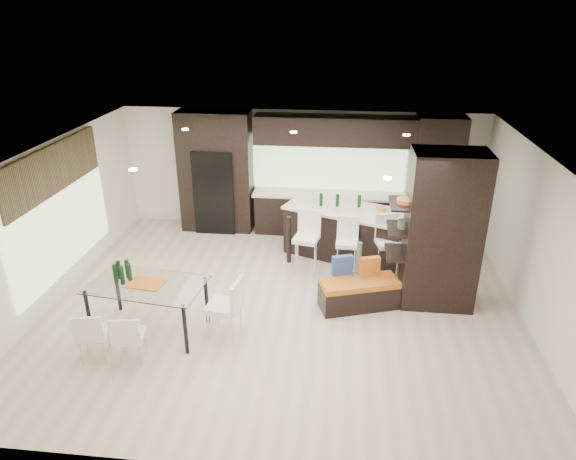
# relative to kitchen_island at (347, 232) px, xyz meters

# --- Properties ---
(ground) EXTENTS (8.00, 8.00, 0.00)m
(ground) POSITION_rel_kitchen_island_xyz_m (-1.05, -2.03, -0.52)
(ground) COLOR beige
(ground) RESTS_ON ground
(back_wall) EXTENTS (8.00, 0.02, 2.70)m
(back_wall) POSITION_rel_kitchen_island_xyz_m (-1.05, 1.47, 0.83)
(back_wall) COLOR white
(back_wall) RESTS_ON ground
(left_wall) EXTENTS (0.02, 7.00, 2.70)m
(left_wall) POSITION_rel_kitchen_island_xyz_m (-5.05, -2.03, 0.83)
(left_wall) COLOR white
(left_wall) RESTS_ON ground
(right_wall) EXTENTS (0.02, 7.00, 2.70)m
(right_wall) POSITION_rel_kitchen_island_xyz_m (2.95, -2.03, 0.83)
(right_wall) COLOR white
(right_wall) RESTS_ON ground
(ceiling) EXTENTS (8.00, 7.00, 0.02)m
(ceiling) POSITION_rel_kitchen_island_xyz_m (-1.05, -2.03, 2.18)
(ceiling) COLOR white
(ceiling) RESTS_ON ground
(window_left) EXTENTS (0.04, 3.20, 1.90)m
(window_left) POSITION_rel_kitchen_island_xyz_m (-5.01, -1.83, 0.83)
(window_left) COLOR #B2D199
(window_left) RESTS_ON left_wall
(window_back) EXTENTS (3.40, 0.04, 1.20)m
(window_back) POSITION_rel_kitchen_island_xyz_m (-0.45, 1.43, 1.03)
(window_back) COLOR #B2D199
(window_back) RESTS_ON back_wall
(stone_accent) EXTENTS (0.08, 3.00, 0.80)m
(stone_accent) POSITION_rel_kitchen_island_xyz_m (-4.98, -1.83, 1.73)
(stone_accent) COLOR brown
(stone_accent) RESTS_ON left_wall
(ceiling_spots) EXTENTS (4.00, 3.00, 0.02)m
(ceiling_spots) POSITION_rel_kitchen_island_xyz_m (-1.05, -1.78, 2.16)
(ceiling_spots) COLOR white
(ceiling_spots) RESTS_ON ceiling
(back_cabinetry) EXTENTS (6.80, 0.68, 2.70)m
(back_cabinetry) POSITION_rel_kitchen_island_xyz_m (-0.55, 1.14, 0.83)
(back_cabinetry) COLOR black
(back_cabinetry) RESTS_ON ground
(refrigerator) EXTENTS (0.90, 0.68, 1.90)m
(refrigerator) POSITION_rel_kitchen_island_xyz_m (-2.95, 1.09, 0.43)
(refrigerator) COLOR black
(refrigerator) RESTS_ON ground
(partition_column) EXTENTS (1.20, 0.80, 2.70)m
(partition_column) POSITION_rel_kitchen_island_xyz_m (1.55, -1.63, 0.83)
(partition_column) COLOR black
(partition_column) RESTS_ON ground
(kitchen_island) EXTENTS (2.72, 1.91, 1.04)m
(kitchen_island) POSITION_rel_kitchen_island_xyz_m (0.00, 0.00, 0.00)
(kitchen_island) COLOR black
(kitchen_island) RESTS_ON ground
(stool_left) EXTENTS (0.52, 0.52, 1.01)m
(stool_left) POSITION_rel_kitchen_island_xyz_m (-0.77, -0.86, -0.02)
(stool_left) COLOR white
(stool_left) RESTS_ON ground
(stool_mid) EXTENTS (0.42, 0.42, 0.92)m
(stool_mid) POSITION_rel_kitchen_island_xyz_m (0.00, -0.84, -0.06)
(stool_mid) COLOR white
(stool_mid) RESTS_ON ground
(stool_right) EXTENTS (0.53, 0.53, 0.99)m
(stool_right) POSITION_rel_kitchen_island_xyz_m (0.77, -0.86, -0.02)
(stool_right) COLOR white
(stool_right) RESTS_ON ground
(bench) EXTENTS (1.43, 0.91, 0.51)m
(bench) POSITION_rel_kitchen_island_xyz_m (0.23, -1.97, -0.26)
(bench) COLOR black
(bench) RESTS_ON ground
(floor_vase) EXTENTS (0.53, 0.53, 1.13)m
(floor_vase) POSITION_rel_kitchen_island_xyz_m (0.20, -1.77, 0.04)
(floor_vase) COLOR #49573E
(floor_vase) RESTS_ON ground
(dining_table) EXTENTS (1.87, 1.21, 0.85)m
(dining_table) POSITION_rel_kitchen_island_xyz_m (-3.08, -3.03, -0.10)
(dining_table) COLOR white
(dining_table) RESTS_ON ground
(chair_near) EXTENTS (0.47, 0.47, 0.77)m
(chair_near) POSITION_rel_kitchen_island_xyz_m (-3.08, -3.81, -0.14)
(chair_near) COLOR white
(chair_near) RESTS_ON ground
(chair_far) EXTENTS (0.50, 0.50, 0.77)m
(chair_far) POSITION_rel_kitchen_island_xyz_m (-3.63, -3.81, -0.13)
(chair_far) COLOR white
(chair_far) RESTS_ON ground
(chair_end) EXTENTS (0.56, 0.56, 0.91)m
(chair_end) POSITION_rel_kitchen_island_xyz_m (-1.87, -3.03, -0.06)
(chair_end) COLOR white
(chair_end) RESTS_ON ground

